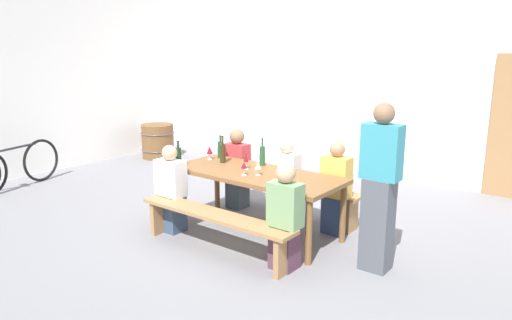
{
  "coord_description": "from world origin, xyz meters",
  "views": [
    {
      "loc": [
        3.35,
        -4.32,
        2.2
      ],
      "look_at": [
        0.0,
        0.0,
        0.9
      ],
      "focal_mm": 33.68,
      "sensor_mm": 36.0,
      "label": 1
    }
  ],
  "objects_px": {
    "seated_guest_near_0": "(171,191)",
    "parked_bicycle_0": "(15,166)",
    "wine_bottle_0": "(220,149)",
    "seated_guest_near_1": "(285,219)",
    "wine_bottle_2": "(178,157)",
    "wine_barrel": "(158,141)",
    "wine_bottle_3": "(223,153)",
    "seated_guest_far_0": "(237,170)",
    "tasting_table": "(256,178)",
    "seated_guest_far_1": "(286,182)",
    "wine_glass_3": "(246,158)",
    "standing_host": "(379,191)",
    "wine_bottle_1": "(262,155)",
    "wine_glass_1": "(244,166)",
    "bench_far": "(290,190)",
    "seated_guest_far_2": "(336,190)",
    "bench_near": "(215,221)",
    "wine_glass_2": "(210,150)",
    "wine_glass_0": "(258,166)"
  },
  "relations": [
    {
      "from": "wine_bottle_0",
      "to": "wine_glass_3",
      "type": "xyz_separation_m",
      "value": [
        0.65,
        -0.26,
        0.02
      ]
    },
    {
      "from": "bench_far",
      "to": "wine_glass_2",
      "type": "bearing_deg",
      "value": -147.13
    },
    {
      "from": "wine_glass_2",
      "to": "wine_glass_1",
      "type": "bearing_deg",
      "value": -21.68
    },
    {
      "from": "wine_bottle_3",
      "to": "seated_guest_far_0",
      "type": "distance_m",
      "value": 0.58
    },
    {
      "from": "wine_bottle_3",
      "to": "wine_glass_1",
      "type": "xyz_separation_m",
      "value": [
        0.61,
        -0.32,
        -0.02
      ]
    },
    {
      "from": "parked_bicycle_0",
      "to": "seated_guest_near_0",
      "type": "bearing_deg",
      "value": -98.07
    },
    {
      "from": "bench_near",
      "to": "wine_bottle_2",
      "type": "height_order",
      "value": "wine_bottle_2"
    },
    {
      "from": "wine_glass_3",
      "to": "parked_bicycle_0",
      "type": "relative_size",
      "value": 0.11
    },
    {
      "from": "seated_guest_near_0",
      "to": "seated_guest_far_2",
      "type": "relative_size",
      "value": 0.95
    },
    {
      "from": "bench_far",
      "to": "seated_guest_far_2",
      "type": "xyz_separation_m",
      "value": [
        0.75,
        -0.15,
        0.17
      ]
    },
    {
      "from": "wine_bottle_0",
      "to": "standing_host",
      "type": "height_order",
      "value": "standing_host"
    },
    {
      "from": "tasting_table",
      "to": "bench_near",
      "type": "distance_m",
      "value": 0.8
    },
    {
      "from": "seated_guest_near_0",
      "to": "parked_bicycle_0",
      "type": "distance_m",
      "value": 3.28
    },
    {
      "from": "wine_bottle_2",
      "to": "parked_bicycle_0",
      "type": "relative_size",
      "value": 0.19
    },
    {
      "from": "bench_far",
      "to": "wine_glass_3",
      "type": "height_order",
      "value": "wine_glass_3"
    },
    {
      "from": "wine_glass_2",
      "to": "seated_guest_near_1",
      "type": "xyz_separation_m",
      "value": [
        1.71,
        -0.73,
        -0.34
      ]
    },
    {
      "from": "bench_far",
      "to": "parked_bicycle_0",
      "type": "height_order",
      "value": "parked_bicycle_0"
    },
    {
      "from": "wine_glass_2",
      "to": "tasting_table",
      "type": "bearing_deg",
      "value": -9.89
    },
    {
      "from": "seated_guest_far_2",
      "to": "tasting_table",
      "type": "bearing_deg",
      "value": -52.29
    },
    {
      "from": "wine_glass_2",
      "to": "parked_bicycle_0",
      "type": "xyz_separation_m",
      "value": [
        -3.22,
        -1.03,
        -0.5
      ]
    },
    {
      "from": "wine_glass_3",
      "to": "wine_barrel",
      "type": "relative_size",
      "value": 0.28
    },
    {
      "from": "wine_bottle_2",
      "to": "wine_glass_1",
      "type": "bearing_deg",
      "value": 11.58
    },
    {
      "from": "wine_glass_0",
      "to": "wine_barrel",
      "type": "distance_m",
      "value": 4.63
    },
    {
      "from": "bench_far",
      "to": "seated_guest_near_1",
      "type": "relative_size",
      "value": 1.82
    },
    {
      "from": "seated_guest_near_1",
      "to": "seated_guest_far_2",
      "type": "xyz_separation_m",
      "value": [
        -0.07,
        1.16,
        0.0
      ]
    },
    {
      "from": "wine_barrel",
      "to": "seated_guest_near_1",
      "type": "bearing_deg",
      "value": -27.69
    },
    {
      "from": "wine_glass_2",
      "to": "standing_host",
      "type": "xyz_separation_m",
      "value": [
        2.44,
        -0.19,
        -0.05
      ]
    },
    {
      "from": "wine_bottle_0",
      "to": "wine_bottle_3",
      "type": "bearing_deg",
      "value": -41.91
    },
    {
      "from": "wine_bottle_0",
      "to": "seated_guest_near_1",
      "type": "xyz_separation_m",
      "value": [
        1.66,
        -0.89,
        -0.34
      ]
    },
    {
      "from": "tasting_table",
      "to": "bench_far",
      "type": "distance_m",
      "value": 0.8
    },
    {
      "from": "wine_bottle_1",
      "to": "standing_host",
      "type": "relative_size",
      "value": 0.2
    },
    {
      "from": "tasting_table",
      "to": "seated_guest_far_1",
      "type": "height_order",
      "value": "seated_guest_far_1"
    },
    {
      "from": "wine_bottle_1",
      "to": "parked_bicycle_0",
      "type": "distance_m",
      "value": 4.17
    },
    {
      "from": "wine_glass_2",
      "to": "seated_guest_far_1",
      "type": "height_order",
      "value": "seated_guest_far_1"
    },
    {
      "from": "wine_bottle_2",
      "to": "wine_barrel",
      "type": "relative_size",
      "value": 0.48
    },
    {
      "from": "wine_glass_1",
      "to": "parked_bicycle_0",
      "type": "relative_size",
      "value": 0.1
    },
    {
      "from": "seated_guest_near_0",
      "to": "seated_guest_far_2",
      "type": "bearing_deg",
      "value": -53.97
    },
    {
      "from": "wine_glass_2",
      "to": "seated_guest_far_1",
      "type": "distance_m",
      "value": 1.08
    },
    {
      "from": "wine_glass_1",
      "to": "seated_guest_near_1",
      "type": "height_order",
      "value": "seated_guest_near_1"
    },
    {
      "from": "wine_glass_0",
      "to": "seated_guest_near_1",
      "type": "bearing_deg",
      "value": -34.45
    },
    {
      "from": "standing_host",
      "to": "wine_barrel",
      "type": "distance_m",
      "value": 5.94
    },
    {
      "from": "wine_bottle_2",
      "to": "seated_guest_near_0",
      "type": "relative_size",
      "value": 0.3
    },
    {
      "from": "bench_far",
      "to": "wine_glass_3",
      "type": "xyz_separation_m",
      "value": [
        -0.19,
        -0.68,
        0.53
      ]
    },
    {
      "from": "tasting_table",
      "to": "bench_far",
      "type": "relative_size",
      "value": 1.05
    },
    {
      "from": "wine_bottle_3",
      "to": "wine_glass_0",
      "type": "relative_size",
      "value": 2.18
    },
    {
      "from": "bench_far",
      "to": "wine_bottle_3",
      "type": "relative_size",
      "value": 5.78
    },
    {
      "from": "wine_bottle_3",
      "to": "standing_host",
      "type": "height_order",
      "value": "standing_host"
    },
    {
      "from": "seated_guest_far_2",
      "to": "standing_host",
      "type": "height_order",
      "value": "standing_host"
    },
    {
      "from": "seated_guest_far_2",
      "to": "parked_bicycle_0",
      "type": "height_order",
      "value": "seated_guest_far_2"
    },
    {
      "from": "wine_bottle_0",
      "to": "wine_glass_1",
      "type": "relative_size",
      "value": 1.92
    }
  ]
}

